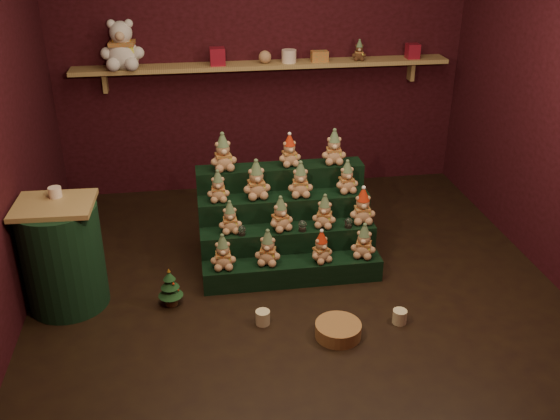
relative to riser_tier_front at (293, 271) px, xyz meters
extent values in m
plane|color=black|center=(0.02, -0.08, -0.09)|extent=(4.00, 4.00, 0.00)
cube|color=black|center=(0.02, 1.97, 1.31)|extent=(4.00, 0.10, 2.80)
cube|color=black|center=(0.02, -2.13, 1.31)|extent=(4.00, 0.10, 2.80)
cube|color=#A58A52|center=(0.02, 1.79, 1.21)|extent=(3.60, 0.26, 0.04)
cube|color=#A58A52|center=(-1.48, 1.86, 1.09)|extent=(0.04, 0.12, 0.20)
cube|color=#A58A52|center=(1.52, 1.86, 1.09)|extent=(0.04, 0.12, 0.20)
cube|color=black|center=(0.00, 0.00, 0.00)|extent=(1.40, 0.22, 0.18)
cube|color=black|center=(0.00, 0.22, 0.09)|extent=(1.40, 0.22, 0.36)
cube|color=black|center=(0.00, 0.44, 0.18)|extent=(1.40, 0.22, 0.54)
cube|color=black|center=(0.00, 0.66, 0.27)|extent=(1.40, 0.22, 0.72)
cylinder|color=black|center=(-0.38, 0.16, 0.28)|extent=(0.06, 0.06, 0.02)
sphere|color=white|center=(-0.38, 0.16, 0.32)|extent=(0.06, 0.06, 0.06)
cylinder|color=black|center=(0.10, 0.16, 0.28)|extent=(0.06, 0.06, 0.02)
sphere|color=white|center=(0.10, 0.16, 0.33)|extent=(0.07, 0.07, 0.07)
cylinder|color=black|center=(0.48, 0.16, 0.28)|extent=(0.06, 0.06, 0.02)
sphere|color=white|center=(0.48, 0.16, 0.32)|extent=(0.06, 0.06, 0.06)
cube|color=#A58A52|center=(-1.69, -0.04, 0.72)|extent=(0.56, 0.47, 0.04)
cylinder|color=black|center=(-1.69, -0.04, 0.30)|extent=(0.57, 0.57, 0.79)
cylinder|color=beige|center=(-1.69, 0.06, 0.77)|extent=(0.09, 0.09, 0.07)
cylinder|color=#402C16|center=(-0.94, -0.18, -0.07)|extent=(0.09, 0.09, 0.05)
cone|color=#13361A|center=(-0.94, -0.18, 0.04)|extent=(0.18, 0.18, 0.09)
cone|color=#13361A|center=(-0.94, -0.18, 0.10)|extent=(0.14, 0.14, 0.08)
cone|color=#13361A|center=(-0.94, -0.18, 0.16)|extent=(0.09, 0.09, 0.06)
cone|color=gold|center=(-0.94, -0.18, 0.21)|extent=(0.03, 0.03, 0.03)
cylinder|color=beige|center=(-0.30, -0.51, -0.04)|extent=(0.10, 0.10, 0.10)
cylinder|color=beige|center=(0.66, -0.65, -0.04)|extent=(0.10, 0.10, 0.10)
cylinder|color=olive|center=(0.19, -0.73, -0.04)|extent=(0.41, 0.41, 0.10)
cube|color=maroon|center=(-0.42, 1.77, 1.31)|extent=(0.14, 0.14, 0.16)
cylinder|color=beige|center=(0.26, 1.77, 1.29)|extent=(0.14, 0.14, 0.12)
cube|color=maroon|center=(1.48, 1.77, 1.30)|extent=(0.12, 0.12, 0.14)
sphere|color=tan|center=(0.03, 1.77, 1.29)|extent=(0.12, 0.12, 0.12)
cube|color=#DF521F|center=(0.55, 1.77, 1.28)|extent=(0.16, 0.10, 0.10)
camera|label=1|loc=(-0.72, -4.11, 2.58)|focal=40.00mm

